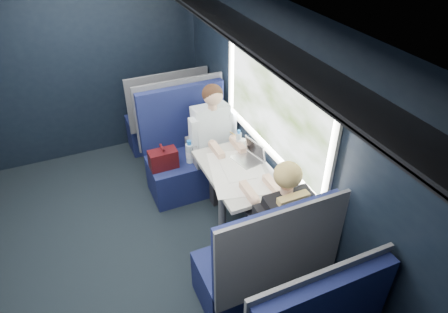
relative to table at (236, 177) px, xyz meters
name	(u,v)px	position (x,y,z in m)	size (l,w,h in m)	color
ground	(141,257)	(-1.03, 0.00, -0.67)	(2.80, 4.20, 0.01)	black
room_shell	(120,127)	(-1.01, 0.00, 0.81)	(3.00, 4.40, 2.40)	black
table	(236,177)	(0.00, 0.00, 0.00)	(0.62, 1.00, 0.74)	#54565E
seat_bay_near	(189,156)	(-0.19, 0.87, -0.24)	(1.04, 0.62, 1.26)	#0D123A
seat_bay_far	(261,266)	(-0.18, -0.87, -0.25)	(1.04, 0.62, 1.26)	#0D123A
seat_row_front	(166,120)	(-0.18, 1.80, -0.25)	(1.04, 0.51, 1.16)	#0D123A
man	(215,136)	(0.07, 0.70, 0.06)	(0.53, 0.56, 1.32)	black
woman	(280,217)	(0.07, -0.71, 0.06)	(0.53, 0.56, 1.32)	black
papers	(238,172)	(0.00, -0.02, 0.08)	(0.50, 0.73, 0.01)	white
laptop	(250,155)	(0.21, 0.12, 0.13)	(0.27, 0.32, 0.21)	silver
bottle_small	(239,139)	(0.20, 0.38, 0.16)	(0.06, 0.06, 0.20)	silver
cup	(242,143)	(0.23, 0.35, 0.12)	(0.07, 0.07, 0.09)	white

